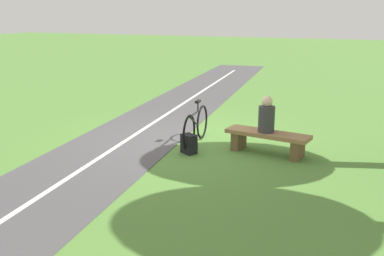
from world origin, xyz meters
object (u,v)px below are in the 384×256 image
bicycle (196,126)px  backpack (189,144)px  bench (267,139)px  person_seated (267,116)px

bicycle → backpack: 0.67m
bench → person_seated: person_seated is taller
bench → bicycle: bearing=7.7°
bench → backpack: bench is taller
person_seated → bench: bearing=-180.0°
backpack → bench: bearing=-158.6°
person_seated → bicycle: size_ratio=0.42×
person_seated → bicycle: (1.52, -0.05, -0.36)m
bench → bicycle: size_ratio=1.01×
bicycle → backpack: (-0.10, 0.63, -0.20)m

